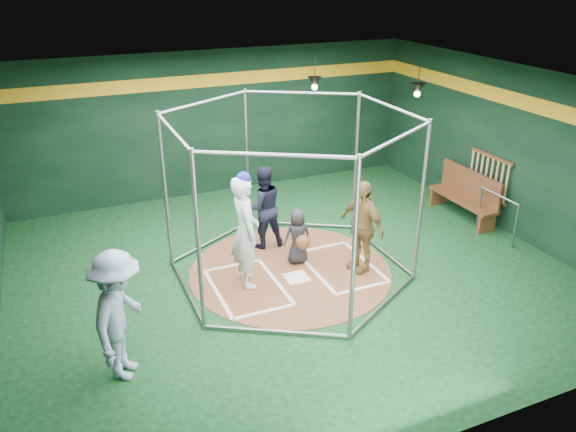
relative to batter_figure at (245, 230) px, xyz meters
name	(u,v)px	position (x,y,z in m)	size (l,w,h in m)	color
room_shell	(290,184)	(0.90, 0.10, 0.69)	(10.10, 9.10, 3.53)	#0B3214
clay_disc	(290,271)	(0.90, 0.09, -1.06)	(3.80, 3.80, 0.01)	brown
home_plate	(297,277)	(0.90, -0.21, -1.05)	(0.43, 0.43, 0.01)	white
batter_box_left	(247,287)	(-0.05, -0.16, -1.05)	(1.17, 1.77, 0.01)	white
batter_box_right	(341,266)	(1.85, -0.16, -1.05)	(1.17, 1.77, 0.01)	white
batting_cage	(290,198)	(0.90, 0.09, 0.43)	(4.05, 4.67, 3.00)	gray
bat_rack	(489,176)	(5.82, 0.49, -0.02)	(0.07, 1.25, 0.98)	brown
pendant_lamp_near	(315,82)	(3.10, 3.69, 1.67)	(0.34, 0.34, 0.90)	black
pendant_lamp_far	(418,89)	(4.90, 2.09, 1.67)	(0.34, 0.34, 0.90)	black
batter_figure	(245,230)	(0.00, 0.00, 0.00)	(0.55, 0.79, 2.14)	silver
visitor_leopard	(362,226)	(2.14, -0.35, -0.17)	(1.04, 0.43, 1.77)	tan
catcher_figure	(298,237)	(1.16, 0.33, -0.51)	(0.55, 0.57, 1.10)	black
umpire	(263,207)	(0.82, 1.26, -0.20)	(0.83, 0.65, 1.72)	black
bystander_blue	(119,316)	(-2.38, -1.65, -0.10)	(1.25, 0.72, 1.94)	#96A6C7
dugout_bench	(466,194)	(5.53, 0.79, -0.50)	(0.44, 1.90, 1.11)	brown
steel_railing	(498,209)	(5.45, -0.31, -0.42)	(0.05, 1.12, 0.97)	slate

